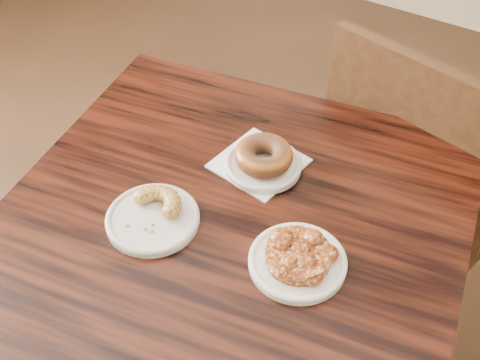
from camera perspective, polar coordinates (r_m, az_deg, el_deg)
The scene contains 9 objects.
cafe_table at distance 1.41m, azimuth -0.88°, elevation -13.98°, with size 0.84×0.84×0.75m, color black.
chair_far at distance 1.71m, azimuth 17.99°, elevation 0.82°, with size 0.50×0.50×0.90m, color black, non-canonical shape.
napkin at distance 1.21m, azimuth 1.82°, elevation 1.61°, with size 0.16×0.16×0.00m, color white.
plate_donut at distance 1.20m, azimuth 2.23°, elevation 1.43°, with size 0.15×0.15×0.01m, color silver.
plate_cruller at distance 1.11m, azimuth -8.27°, elevation -3.71°, with size 0.17×0.17×0.01m, color silver.
plate_fritter at distance 1.04m, azimuth 5.47°, elevation -7.75°, with size 0.17×0.17×0.01m, color white.
glazed_donut at distance 1.18m, azimuth 2.26°, elevation 2.36°, with size 0.12×0.12×0.04m, color brown.
apple_fritter at distance 1.03m, azimuth 5.56°, elevation -6.92°, with size 0.15×0.15×0.04m, color #401306, non-canonical shape.
cruller_fragment at distance 1.10m, azimuth -8.38°, elevation -2.98°, with size 0.11×0.11×0.03m, color brown, non-canonical shape.
Camera 1 is at (0.21, -0.34, 1.59)m, focal length 45.00 mm.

